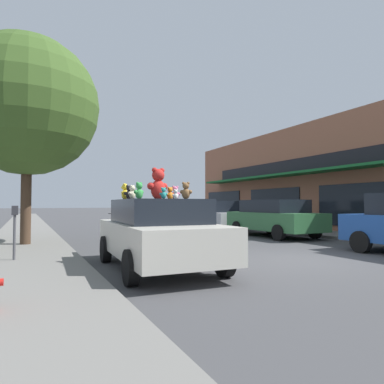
{
  "coord_description": "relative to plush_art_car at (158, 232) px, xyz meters",
  "views": [
    {
      "loc": [
        -6.25,
        -6.85,
        1.44
      ],
      "look_at": [
        -1.61,
        2.68,
        1.81
      ],
      "focal_mm": 32.0,
      "sensor_mm": 36.0,
      "label": 1
    }
  ],
  "objects": [
    {
      "name": "ground_plane",
      "position": [
        3.58,
        -0.36,
        -0.81
      ],
      "size": [
        260.0,
        260.0,
        0.0
      ],
      "primitive_type": "plane",
      "color": "#424244"
    },
    {
      "name": "sidewalk_near",
      "position": [
        -2.62,
        -0.36,
        -0.75
      ],
      "size": [
        2.45,
        90.0,
        0.13
      ],
      "color": "slate",
      "rests_on": "ground_plane"
    },
    {
      "name": "plush_art_car",
      "position": [
        0.0,
        0.0,
        0.0
      ],
      "size": [
        2.22,
        4.45,
        1.54
      ],
      "rotation": [
        0.0,
        0.0,
        -0.05
      ],
      "color": "beige",
      "rests_on": "ground_plane"
    },
    {
      "name": "teddy_bear_giant",
      "position": [
        0.1,
        0.28,
        1.09
      ],
      "size": [
        0.57,
        0.38,
        0.75
      ],
      "rotation": [
        0.0,
        0.0,
        3.38
      ],
      "color": "red",
      "rests_on": "plush_art_car"
    },
    {
      "name": "teddy_bear_white",
      "position": [
        0.32,
        -0.23,
        0.84
      ],
      "size": [
        0.17,
        0.11,
        0.23
      ],
      "rotation": [
        0.0,
        0.0,
        3.29
      ],
      "color": "white",
      "rests_on": "plush_art_car"
    },
    {
      "name": "teddy_bear_black",
      "position": [
        -0.6,
        0.25,
        0.89
      ],
      "size": [
        0.24,
        0.14,
        0.32
      ],
      "rotation": [
        0.0,
        0.0,
        3.13
      ],
      "color": "black",
      "rests_on": "plush_art_car"
    },
    {
      "name": "teddy_bear_pink",
      "position": [
        0.64,
        0.54,
        0.9
      ],
      "size": [
        0.27,
        0.19,
        0.35
      ],
      "rotation": [
        0.0,
        0.0,
        2.79
      ],
      "color": "pink",
      "rests_on": "plush_art_car"
    },
    {
      "name": "teddy_bear_green",
      "position": [
        -0.53,
        -0.26,
        0.9
      ],
      "size": [
        0.27,
        0.21,
        0.36
      ],
      "rotation": [
        0.0,
        0.0,
        3.63
      ],
      "color": "green",
      "rests_on": "plush_art_car"
    },
    {
      "name": "teddy_bear_orange",
      "position": [
        0.47,
        0.47,
        0.88
      ],
      "size": [
        0.24,
        0.17,
        0.32
      ],
      "rotation": [
        0.0,
        0.0,
        3.46
      ],
      "color": "orange",
      "rests_on": "plush_art_car"
    },
    {
      "name": "teddy_bear_cream",
      "position": [
        -0.61,
        -0.02,
        0.88
      ],
      "size": [
        0.22,
        0.2,
        0.31
      ],
      "rotation": [
        0.0,
        0.0,
        3.84
      ],
      "color": "beige",
      "rests_on": "plush_art_car"
    },
    {
      "name": "teddy_bear_yellow",
      "position": [
        -0.65,
        0.44,
        0.91
      ],
      "size": [
        0.22,
        0.27,
        0.37
      ],
      "rotation": [
        0.0,
        0.0,
        4.16
      ],
      "color": "yellow",
      "rests_on": "plush_art_car"
    },
    {
      "name": "teddy_bear_brown",
      "position": [
        0.32,
        -0.78,
        0.9
      ],
      "size": [
        0.26,
        0.23,
        0.36
      ],
      "rotation": [
        0.0,
        0.0,
        2.48
      ],
      "color": "olive",
      "rests_on": "plush_art_car"
    },
    {
      "name": "teddy_bear_teal",
      "position": [
        -0.26,
        -0.98,
        0.84
      ],
      "size": [
        0.17,
        0.11,
        0.23
      ],
      "rotation": [
        0.0,
        0.0,
        2.98
      ],
      "color": "teal",
      "rests_on": "plush_art_car"
    },
    {
      "name": "parked_car_far_center",
      "position": [
        7.2,
        4.81,
        0.05
      ],
      "size": [
        2.11,
        4.68,
        1.63
      ],
      "color": "#336B3D",
      "rests_on": "ground_plane"
    },
    {
      "name": "parked_car_far_right",
      "position": [
        7.2,
        9.9,
        0.02
      ],
      "size": [
        2.21,
        4.54,
        1.62
      ],
      "color": "#B7B7BC",
      "rests_on": "ground_plane"
    },
    {
      "name": "street_tree",
      "position": [
        -2.67,
        5.28,
        3.88
      ],
      "size": [
        4.62,
        4.62,
        6.89
      ],
      "color": "#473323",
      "rests_on": "sidewalk_near"
    },
    {
      "name": "parking_meter",
      "position": [
        -2.9,
        1.86,
        0.13
      ],
      "size": [
        0.14,
        0.1,
        1.27
      ],
      "color": "#4C4C51",
      "rests_on": "sidewalk_near"
    }
  ]
}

